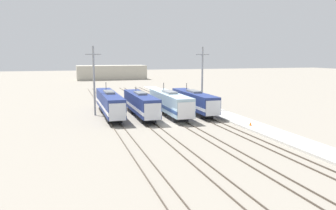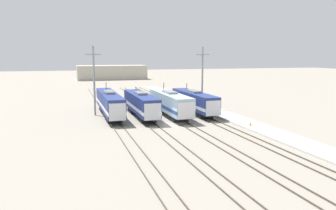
{
  "view_description": "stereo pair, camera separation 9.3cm",
  "coord_description": "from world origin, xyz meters",
  "views": [
    {
      "loc": [
        -14.45,
        -46.93,
        10.43
      ],
      "look_at": [
        0.83,
        2.7,
        2.64
      ],
      "focal_mm": 35.0,
      "sensor_mm": 36.0,
      "label": 1
    },
    {
      "loc": [
        -14.37,
        -46.96,
        10.43
      ],
      "look_at": [
        0.83,
        2.7,
        2.64
      ],
      "focal_mm": 35.0,
      "sensor_mm": 36.0,
      "label": 2
    }
  ],
  "objects": [
    {
      "name": "depot_building",
      "position": [
        4.59,
        101.73,
        3.12
      ],
      "size": [
        30.19,
        12.11,
        6.25
      ],
      "color": "#B2AD9E",
      "rests_on": "ground_plane"
    },
    {
      "name": "locomotive_far_right",
      "position": [
        7.6,
        8.1,
        2.16
      ],
      "size": [
        2.82,
        17.05,
        5.25
      ],
      "color": "black",
      "rests_on": "ground_plane"
    },
    {
      "name": "locomotive_center_left",
      "position": [
        -2.53,
        7.51,
        2.2
      ],
      "size": [
        2.87,
        17.14,
        4.87
      ],
      "color": "black",
      "rests_on": "ground_plane"
    },
    {
      "name": "platform",
      "position": [
        11.73,
        0.0,
        0.15
      ],
      "size": [
        4.0,
        120.0,
        0.3
      ],
      "color": "beige",
      "rests_on": "ground_plane"
    },
    {
      "name": "rail_pair_far_left",
      "position": [
        -7.6,
        0.0,
        0.07
      ],
      "size": [
        1.5,
        120.0,
        0.15
      ],
      "color": "#4C4238",
      "rests_on": "ground_plane"
    },
    {
      "name": "locomotive_center_right",
      "position": [
        2.53,
        6.66,
        2.24
      ],
      "size": [
        3.07,
        17.0,
        5.55
      ],
      "color": "#232326",
      "rests_on": "ground_plane"
    },
    {
      "name": "rail_pair_far_right",
      "position": [
        7.6,
        0.0,
        0.07
      ],
      "size": [
        1.5,
        120.0,
        0.15
      ],
      "color": "#4C4238",
      "rests_on": "ground_plane"
    },
    {
      "name": "rail_pair_center_left",
      "position": [
        -2.53,
        0.0,
        0.07
      ],
      "size": [
        1.51,
        120.0,
        0.15
      ],
      "color": "#4C4238",
      "rests_on": "ground_plane"
    },
    {
      "name": "rail_pair_center_right",
      "position": [
        2.53,
        0.0,
        0.07
      ],
      "size": [
        1.51,
        120.0,
        0.15
      ],
      "color": "#4C4238",
      "rests_on": "ground_plane"
    },
    {
      "name": "ground_plane",
      "position": [
        0.0,
        0.0,
        0.0
      ],
      "size": [
        400.0,
        400.0,
        0.0
      ],
      "primitive_type": "plane",
      "color": "gray"
    },
    {
      "name": "traffic_cone",
      "position": [
        11.01,
        -5.48,
        0.6
      ],
      "size": [
        0.39,
        0.39,
        0.59
      ],
      "color": "orange",
      "rests_on": "platform"
    },
    {
      "name": "catenary_tower_right",
      "position": [
        10.5,
        11.59,
        6.29
      ],
      "size": [
        2.72,
        0.35,
        12.17
      ],
      "color": "gray",
      "rests_on": "ground_plane"
    },
    {
      "name": "locomotive_far_left",
      "position": [
        -7.6,
        9.83,
        2.25
      ],
      "size": [
        2.76,
        19.73,
        5.61
      ],
      "color": "black",
      "rests_on": "ground_plane"
    },
    {
      "name": "catenary_tower_left",
      "position": [
        -9.99,
        11.59,
        6.29
      ],
      "size": [
        2.72,
        0.35,
        12.17
      ],
      "color": "gray",
      "rests_on": "ground_plane"
    }
  ]
}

